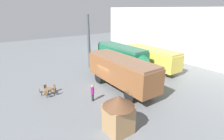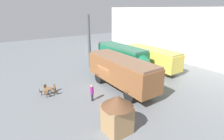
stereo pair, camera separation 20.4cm
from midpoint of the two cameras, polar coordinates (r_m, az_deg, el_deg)
The scene contains 14 objects.
ground_plane at distance 21.16m, azimuth -1.02°, elevation -5.05°, with size 80.00×80.00×0.00m, color slate.
backdrop_wall at distance 31.28m, azimuth 24.24°, elevation 9.93°, with size 44.00×0.15×9.00m.
passenger_coach_vintage at distance 26.91m, azimuth 13.19°, elevation 4.14°, with size 9.01×2.62×3.20m.
streamlined_locomotive at distance 25.26m, azimuth 4.39°, elevation 4.06°, with size 10.80×2.57×3.65m.
passenger_coach_wooden at distance 19.56m, azimuth 3.36°, elevation -0.06°, with size 9.65×2.85×3.67m.
cafe_table_near at distance 20.01m, azimuth -19.86°, elevation -6.09°, with size 0.81×0.81×0.71m.
cafe_chair_0 at distance 20.04m, azimuth -22.07°, elevation -6.46°, with size 0.36×0.38×0.87m.
cafe_chair_1 at distance 19.36m, azimuth -20.44°, elevation -7.17°, with size 0.40×0.39×0.87m.
cafe_chair_2 at distance 19.63m, azimuth -17.94°, elevation -6.49°, with size 0.41×0.40×0.87m.
cafe_chair_3 at distance 20.46m, azimuth -18.17°, elevation -5.44°, with size 0.38×0.40×0.87m.
cafe_chair_4 at distance 20.70m, azimuth -20.63°, elevation -5.43°, with size 0.37×0.36×0.87m.
visitor_person at distance 17.53m, azimuth -6.21°, elevation -7.25°, with size 0.34×0.34×1.72m.
ticket_kiosk at distance 13.02m, azimuth 2.18°, elevation -13.66°, with size 2.34×2.34×3.00m.
support_pillar at distance 26.78m, azimuth -7.26°, elevation 9.03°, with size 0.44×0.44×8.00m.
Camera 2 is at (16.09, -10.58, 8.79)m, focal length 28.00 mm.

